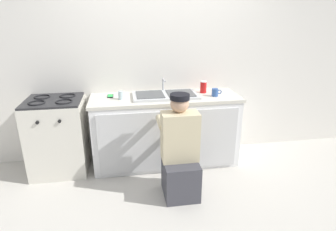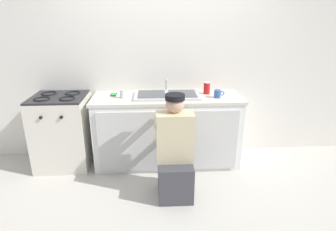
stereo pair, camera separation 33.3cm
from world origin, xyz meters
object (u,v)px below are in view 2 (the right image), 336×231
stove_range (63,131)px  cell_phone (113,94)px  water_glass (122,94)px  coffee_mug (218,94)px  plumber_person (175,155)px  soda_cup_red (207,88)px  sink_double_basin (167,95)px

stove_range → cell_phone: 0.79m
water_glass → cell_phone: 0.20m
stove_range → coffee_mug: size_ratio=7.40×
coffee_mug → water_glass: bearing=177.6°
stove_range → water_glass: bearing=-2.7°
plumber_person → cell_phone: 1.18m
cell_phone → soda_cup_red: 1.18m
soda_cup_red → coffee_mug: (0.10, -0.18, -0.03)m
water_glass → soda_cup_red: (1.05, 0.14, 0.03)m
plumber_person → cell_phone: (-0.71, 0.83, 0.44)m
cell_phone → coffee_mug: coffee_mug is taller
cell_phone → sink_double_basin: bearing=-9.0°
stove_range → cell_phone: (0.65, 0.11, 0.44)m
water_glass → soda_cup_red: soda_cup_red is taller
soda_cup_red → coffee_mug: bearing=-61.5°
stove_range → coffee_mug: bearing=-2.5°
sink_double_basin → cell_phone: size_ratio=5.71×
stove_range → water_glass: (0.78, -0.04, 0.48)m
plumber_person → water_glass: 1.02m
sink_double_basin → plumber_person: bearing=-86.6°
sink_double_basin → soda_cup_red: bearing=10.7°
stove_range → soda_cup_red: soda_cup_red is taller
plumber_person → coffee_mug: 0.98m
sink_double_basin → soda_cup_red: (0.51, 0.10, 0.06)m
water_glass → soda_cup_red: size_ratio=0.66×
plumber_person → cell_phone: size_ratio=7.89×
coffee_mug → plumber_person: bearing=-131.8°
stove_range → soda_cup_red: (1.83, 0.10, 0.51)m
plumber_person → coffee_mug: plumber_person is taller
stove_range → plumber_person: bearing=-27.8°
water_glass → cell_phone: water_glass is taller
sink_double_basin → stove_range: (-1.32, -0.00, -0.45)m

